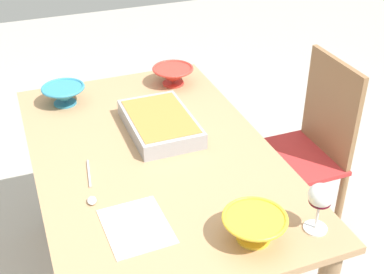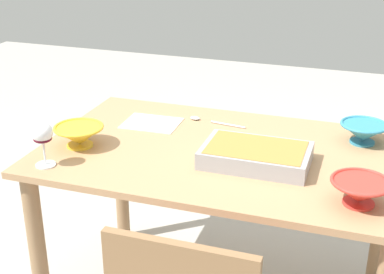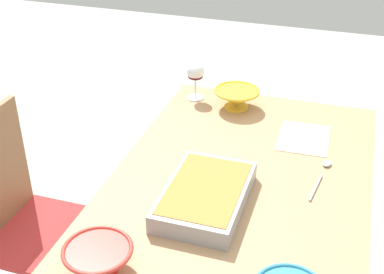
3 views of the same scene
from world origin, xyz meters
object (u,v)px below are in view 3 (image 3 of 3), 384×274
chair (24,221)px  wine_glass (195,74)px  casserole_dish (205,195)px  serving_bowl (98,259)px  napkin (304,138)px  serving_spoon (323,171)px  small_bowl (237,98)px  dining_table (237,212)px

chair → wine_glass: chair is taller
casserole_dish → serving_bowl: (0.38, -0.19, 0.01)m
chair → napkin: chair is taller
serving_spoon → chair: bearing=-74.6°
chair → casserole_dish: 0.78m
small_bowl → serving_bowl: (1.07, -0.12, 0.00)m
wine_glass → serving_spoon: wine_glass is taller
chair → casserole_dish: size_ratio=2.41×
dining_table → chair: size_ratio=1.48×
casserole_dish → napkin: size_ratio=1.63×
serving_bowl → napkin: serving_bowl is taller
dining_table → wine_glass: bearing=-149.7°
wine_glass → chair: bearing=-32.4°
casserole_dish → small_bowl: 0.69m
small_bowl → serving_spoon: bearing=45.9°
dining_table → small_bowl: small_bowl is taller
casserole_dish → serving_bowl: serving_bowl is taller
casserole_dish → serving_bowl: bearing=-26.5°
wine_glass → serving_bowl: wine_glass is taller
serving_bowl → serving_spoon: bearing=141.7°
casserole_dish → napkin: (-0.52, 0.25, -0.04)m
napkin → chair: bearing=-62.0°
wine_glass → dining_table: bearing=30.3°
casserole_dish → dining_table: bearing=152.9°
dining_table → serving_bowl: size_ratio=7.27×
dining_table → wine_glass: (-0.58, -0.34, 0.24)m
small_bowl → serving_bowl: 1.07m
chair → wine_glass: 0.93m
wine_glass → napkin: size_ratio=0.70×
chair → napkin: bearing=118.0°
serving_spoon → napkin: bearing=-156.6°
dining_table → serving_spoon: 0.33m
casserole_dish → serving_spoon: 0.45m
chair → serving_bowl: bearing=54.6°
dining_table → small_bowl: (-0.55, -0.14, 0.17)m
dining_table → small_bowl: 0.59m
wine_glass → casserole_dish: size_ratio=0.43×
small_bowl → serving_spoon: 0.57m
small_bowl → serving_spoon: small_bowl is taller
chair → casserole_dish: (0.00, 0.72, 0.29)m
wine_glass → napkin: wine_glass is taller
dining_table → casserole_dish: bearing=-27.1°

